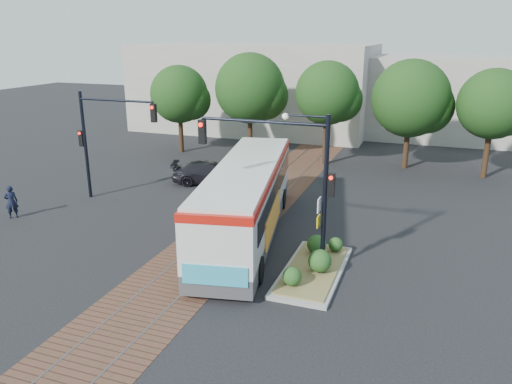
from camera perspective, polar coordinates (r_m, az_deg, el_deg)
ground at (r=22.22m, az=-5.04°, el=-6.20°), size 120.00×120.00×0.00m
trackbed at (r=25.63m, az=-1.29°, el=-2.80°), size 3.60×40.00×0.02m
tree_row at (r=35.82m, az=7.82°, el=10.93°), size 26.40×5.60×7.67m
warehouses at (r=48.29m, az=8.93°, el=11.36°), size 40.00×13.00×8.00m
city_bus at (r=22.72m, az=-1.06°, el=-0.50°), size 5.03×12.86×3.37m
traffic_island at (r=19.88m, az=6.68°, el=-8.22°), size 2.20×5.20×1.13m
signal_pole_main at (r=18.84m, az=4.32°, el=2.82°), size 5.49×0.46×6.00m
signal_pole_left at (r=28.60m, az=-17.30°, el=6.61°), size 4.99×0.34×6.00m
officer at (r=28.05m, az=-26.18°, el=-1.01°), size 0.73×0.73×1.71m
parked_car at (r=31.20m, az=-5.21°, el=2.23°), size 5.13×3.37×1.38m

